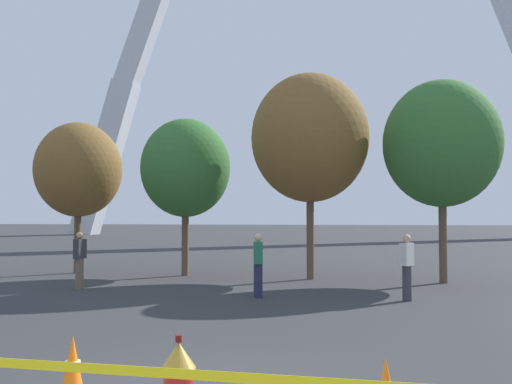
% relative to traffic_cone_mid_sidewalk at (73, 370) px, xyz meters
% --- Properties ---
extents(traffic_cone_mid_sidewalk, '(0.36, 0.36, 0.73)m').
position_rel_traffic_cone_mid_sidewalk_xyz_m(traffic_cone_mid_sidewalk, '(0.00, 0.00, 0.00)').
color(traffic_cone_mid_sidewalk, black).
rests_on(traffic_cone_mid_sidewalk, ground).
extents(monument_arch, '(53.45, 2.49, 49.82)m').
position_rel_traffic_cone_mid_sidewalk_xyz_m(monument_arch, '(1.18, 51.78, 21.53)').
color(monument_arch, silver).
rests_on(monument_arch, ground).
extents(tree_far_left, '(3.07, 3.07, 5.37)m').
position_rel_traffic_cone_mid_sidewalk_xyz_m(tree_far_left, '(-6.30, 13.08, 3.31)').
color(tree_far_left, brown).
rests_on(tree_far_left, ground).
extents(tree_left_mid, '(3.06, 3.06, 5.35)m').
position_rel_traffic_cone_mid_sidewalk_xyz_m(tree_left_mid, '(-2.28, 12.82, 3.30)').
color(tree_left_mid, brown).
rests_on(tree_left_mid, ground).
extents(tree_center_left, '(3.80, 3.80, 6.64)m').
position_rel_traffic_cone_mid_sidewalk_xyz_m(tree_center_left, '(1.99, 12.34, 4.19)').
color(tree_center_left, brown).
rests_on(tree_center_left, ground).
extents(tree_center_right, '(3.53, 3.53, 6.18)m').
position_rel_traffic_cone_mid_sidewalk_xyz_m(tree_center_right, '(6.02, 11.89, 3.87)').
color(tree_center_right, brown).
rests_on(tree_center_right, ground).
extents(pedestrian_walking_left, '(0.37, 0.39, 1.59)m').
position_rel_traffic_cone_mid_sidewalk_xyz_m(pedestrian_walking_left, '(4.49, 8.04, 0.46)').
color(pedestrian_walking_left, '#38383D').
rests_on(pedestrian_walking_left, ground).
extents(pedestrian_standing_center, '(0.27, 0.38, 1.59)m').
position_rel_traffic_cone_mid_sidewalk_xyz_m(pedestrian_standing_center, '(0.90, 8.09, 0.46)').
color(pedestrian_standing_center, '#232847').
rests_on(pedestrian_standing_center, ground).
extents(pedestrian_walking_right, '(0.28, 0.38, 1.59)m').
position_rel_traffic_cone_mid_sidewalk_xyz_m(pedestrian_walking_right, '(-4.26, 9.03, 0.46)').
color(pedestrian_walking_right, brown).
rests_on(pedestrian_walking_right, ground).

